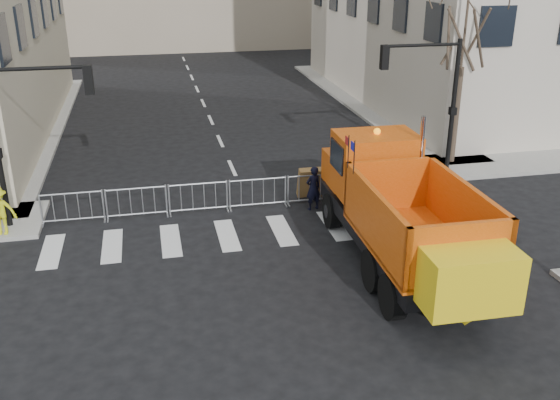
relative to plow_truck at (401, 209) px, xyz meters
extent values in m
plane|color=black|center=(-3.43, -2.38, -1.79)|extent=(120.00, 120.00, 0.00)
cube|color=gray|center=(-3.43, 6.12, -1.72)|extent=(64.00, 5.00, 0.15)
cylinder|color=black|center=(5.07, 7.12, 0.91)|extent=(0.18, 0.18, 5.40)
cube|color=black|center=(0.00, 0.24, -0.78)|extent=(2.58, 7.69, 0.48)
cylinder|color=black|center=(-1.06, 3.02, -1.21)|extent=(0.39, 1.18, 1.17)
cylinder|color=black|center=(1.17, 2.98, -1.21)|extent=(0.39, 1.18, 1.17)
cylinder|color=black|center=(-1.14, -1.12, -1.21)|extent=(0.39, 1.18, 1.17)
cylinder|color=black|center=(1.09, -1.16, -1.21)|extent=(0.39, 1.18, 1.17)
cylinder|color=black|center=(-1.16, -2.50, -1.21)|extent=(0.39, 1.18, 1.17)
cylinder|color=black|center=(1.07, -2.54, -1.21)|extent=(0.39, 1.18, 1.17)
cube|color=#C34A0A|center=(0.06, 3.64, -0.04)|extent=(2.26, 1.74, 1.06)
cube|color=#C34A0A|center=(0.04, 2.26, 0.60)|extent=(2.47, 1.74, 1.91)
cylinder|color=silver|center=(1.14, 1.44, 0.97)|extent=(0.15, 0.15, 2.55)
cube|color=#C34A0A|center=(-0.02, -1.25, 0.33)|extent=(2.74, 4.72, 1.75)
cube|color=yellow|center=(-0.07, -4.11, 0.01)|extent=(2.14, 1.10, 1.38)
cube|color=brown|center=(0.10, 5.45, -1.10)|extent=(3.41, 0.67, 1.19)
imported|color=black|center=(-1.27, 4.62, -1.00)|extent=(0.67, 0.54, 1.59)
imported|color=black|center=(1.26, 4.62, -0.92)|extent=(0.97, 0.83, 1.75)
imported|color=black|center=(1.38, 4.62, -0.92)|extent=(0.73, 1.10, 1.74)
cube|color=red|center=(-0.22, 4.85, -1.09)|extent=(0.50, 0.45, 1.10)
camera|label=1|loc=(-6.74, -14.98, 6.83)|focal=40.00mm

